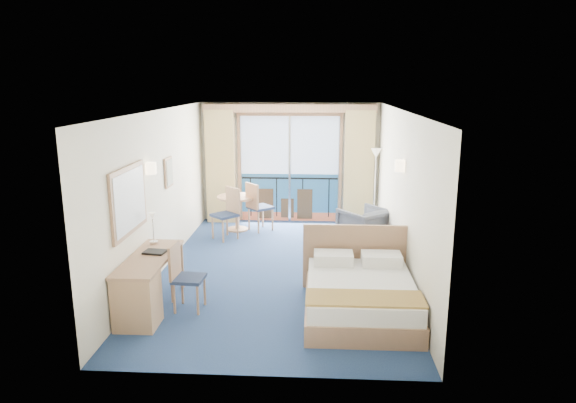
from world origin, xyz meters
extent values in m
plane|color=navy|center=(0.00, 0.00, 0.00)|extent=(6.50, 6.50, 0.00)
cube|color=silver|center=(0.00, 3.26, 1.35)|extent=(4.00, 0.02, 2.70)
cube|color=silver|center=(0.00, -3.26, 1.35)|extent=(4.00, 0.02, 2.70)
cube|color=silver|center=(-2.01, 0.00, 1.35)|extent=(0.02, 6.50, 2.70)
cube|color=silver|center=(2.01, 0.00, 1.35)|extent=(0.02, 6.50, 2.70)
cube|color=white|center=(0.00, 0.00, 2.71)|extent=(4.00, 6.50, 0.02)
cube|color=navy|center=(0.00, 3.22, 0.56)|extent=(2.20, 0.02, 1.08)
cube|color=silver|center=(0.00, 3.22, 1.76)|extent=(2.20, 0.02, 1.32)
cube|color=#9F4B31|center=(0.00, 3.22, 0.10)|extent=(2.20, 0.02, 0.20)
cube|color=black|center=(0.00, 3.22, 1.00)|extent=(2.20, 0.02, 0.04)
cube|color=tan|center=(0.00, 3.21, 2.46)|extent=(2.36, 0.03, 0.12)
cube|color=tan|center=(-1.15, 3.21, 1.20)|extent=(0.06, 0.03, 2.40)
cube|color=tan|center=(1.15, 3.21, 1.20)|extent=(0.06, 0.03, 2.40)
cube|color=silver|center=(0.00, 3.21, 1.20)|extent=(0.05, 0.02, 2.40)
cube|color=#382819|center=(0.35, 3.21, 0.40)|extent=(0.35, 0.02, 0.70)
cube|color=#382819|center=(-0.55, 3.21, 0.40)|extent=(0.35, 0.02, 0.70)
cube|color=#382819|center=(-0.05, 3.21, 0.30)|extent=(0.30, 0.02, 0.45)
cube|color=black|center=(-0.90, 3.22, 0.55)|extent=(0.02, 0.01, 0.90)
cube|color=black|center=(-0.30, 3.22, 0.55)|extent=(0.03, 0.01, 0.90)
cube|color=black|center=(0.30, 3.22, 0.55)|extent=(0.03, 0.01, 0.90)
cube|color=black|center=(0.90, 3.22, 0.55)|extent=(0.02, 0.01, 0.90)
cube|color=tan|center=(-1.55, 3.07, 1.28)|extent=(0.65, 0.22, 2.55)
cube|color=tan|center=(1.55, 3.07, 1.28)|extent=(0.65, 0.22, 2.55)
cube|color=tan|center=(0.00, 3.10, 2.58)|extent=(3.80, 0.25, 0.18)
cube|color=tan|center=(-1.98, -1.50, 1.55)|extent=(0.04, 1.25, 0.95)
cube|color=#AEB8C1|center=(-1.95, -1.50, 1.55)|extent=(0.01, 1.12, 0.82)
cube|color=tan|center=(-1.98, 0.45, 1.60)|extent=(0.03, 0.42, 0.52)
cube|color=gray|center=(-1.96, 0.45, 1.60)|extent=(0.01, 0.34, 0.44)
cylinder|color=beige|center=(-1.94, -0.60, 1.85)|extent=(0.18, 0.18, 0.18)
cylinder|color=beige|center=(1.94, -0.15, 1.85)|extent=(0.18, 0.18, 0.18)
cube|color=tan|center=(1.24, -1.69, 0.14)|extent=(1.49, 1.86, 0.28)
cube|color=white|center=(1.24, -1.69, 0.40)|extent=(1.43, 1.81, 0.23)
cube|color=#AA8F42|center=(1.24, -2.29, 0.53)|extent=(1.47, 0.51, 0.03)
cube|color=white|center=(0.88, -1.02, 0.60)|extent=(0.58, 0.37, 0.17)
cube|color=white|center=(1.59, -1.02, 0.60)|extent=(0.58, 0.37, 0.17)
cube|color=tan|center=(1.24, -0.71, 0.51)|extent=(1.63, 0.06, 1.02)
cube|color=tan|center=(1.75, -0.33, 0.29)|extent=(0.45, 0.43, 0.59)
cube|color=white|center=(1.80, -0.29, 0.63)|extent=(0.17, 0.13, 0.07)
imported|color=#3E444C|center=(1.56, 1.42, 0.38)|extent=(1.16, 1.16, 0.76)
cylinder|color=silver|center=(1.88, 2.72, 0.02)|extent=(0.24, 0.24, 0.03)
cylinder|color=silver|center=(1.88, 2.72, 0.83)|extent=(0.03, 0.03, 1.66)
cone|color=#F2EACD|center=(1.88, 2.72, 1.66)|extent=(0.22, 0.22, 0.20)
cube|color=tan|center=(-1.71, -1.60, 0.75)|extent=(0.56, 1.63, 0.04)
cube|color=tan|center=(-1.71, -2.16, 0.36)|extent=(0.53, 0.49, 0.73)
cylinder|color=tan|center=(-1.96, -1.40, 0.36)|extent=(0.05, 0.05, 0.73)
cylinder|color=tan|center=(-1.46, -1.40, 0.36)|extent=(0.05, 0.05, 0.73)
cylinder|color=tan|center=(-1.96, -0.84, 0.36)|extent=(0.05, 0.05, 0.73)
cylinder|color=tan|center=(-1.46, -0.84, 0.36)|extent=(0.05, 0.05, 0.73)
cube|color=#202D4B|center=(-1.15, -1.61, 0.46)|extent=(0.44, 0.44, 0.05)
cube|color=tan|center=(-1.35, -1.60, 0.72)|extent=(0.07, 0.41, 0.49)
cylinder|color=tan|center=(-1.00, -1.79, 0.22)|extent=(0.04, 0.04, 0.44)
cylinder|color=tan|center=(-0.97, -1.46, 0.22)|extent=(0.04, 0.04, 0.44)
cylinder|color=tan|center=(-1.33, -1.77, 0.22)|extent=(0.04, 0.04, 0.44)
cylinder|color=tan|center=(-1.31, -1.43, 0.22)|extent=(0.04, 0.04, 0.44)
cube|color=black|center=(-1.68, -1.43, 0.78)|extent=(0.33, 0.27, 0.03)
cylinder|color=silver|center=(-1.82, -1.01, 0.80)|extent=(0.12, 0.12, 0.02)
cylinder|color=silver|center=(-1.82, -1.01, 0.99)|extent=(0.02, 0.02, 0.41)
cone|color=#F2EACD|center=(-1.82, -1.01, 1.20)|extent=(0.11, 0.11, 0.10)
cylinder|color=tan|center=(-1.10, 2.39, 0.73)|extent=(0.84, 0.84, 0.04)
cylinder|color=tan|center=(-1.10, 2.39, 0.37)|extent=(0.08, 0.08, 0.73)
cylinder|color=tan|center=(-1.10, 2.39, 0.02)|extent=(0.46, 0.46, 0.03)
cube|color=#202D4B|center=(-0.58, 2.41, 0.50)|extent=(0.64, 0.64, 0.05)
cube|color=tan|center=(-0.75, 2.27, 0.78)|extent=(0.33, 0.37, 0.54)
cylinder|color=tan|center=(-0.33, 2.39, 0.24)|extent=(0.04, 0.04, 0.48)
cylinder|color=tan|center=(-0.57, 2.67, 0.24)|extent=(0.04, 0.04, 0.48)
cylinder|color=tan|center=(-0.60, 2.15, 0.24)|extent=(0.04, 0.04, 0.48)
cylinder|color=tan|center=(-0.84, 2.43, 0.24)|extent=(0.04, 0.04, 0.48)
cube|color=#202D4B|center=(-1.24, 1.72, 0.50)|extent=(0.63, 0.63, 0.05)
cube|color=tan|center=(-1.09, 1.88, 0.78)|extent=(0.35, 0.34, 0.53)
cylinder|color=tan|center=(-1.50, 1.72, 0.24)|extent=(0.04, 0.04, 0.48)
cylinder|color=tan|center=(-1.24, 1.47, 0.24)|extent=(0.04, 0.04, 0.48)
cylinder|color=tan|center=(-1.24, 1.98, 0.24)|extent=(0.04, 0.04, 0.48)
cylinder|color=tan|center=(-0.98, 1.73, 0.24)|extent=(0.04, 0.04, 0.48)
camera|label=1|loc=(0.62, -8.27, 3.16)|focal=32.00mm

